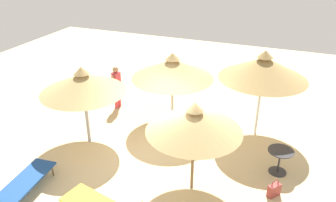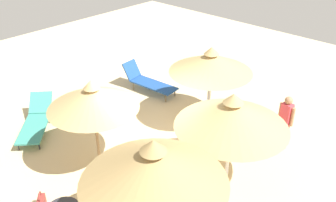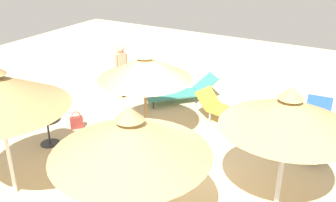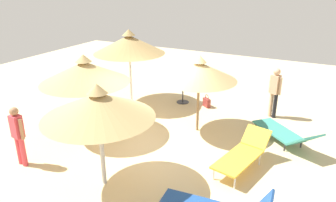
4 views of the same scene
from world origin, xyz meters
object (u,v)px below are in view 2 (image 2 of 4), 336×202
object	(u,v)px
lounge_chair_far_left	(100,104)
person_standing_near_right	(285,119)
parasol_umbrella_edge	(154,166)
lounge_chair_center	(148,81)
parasol_umbrella_front	(93,98)
parasol_umbrella_near_left	(232,114)
lounge_chair_back	(36,120)
parasol_umbrella_far_right	(211,63)

from	to	relation	value
lounge_chair_far_left	person_standing_near_right	world-z (taller)	person_standing_near_right
parasol_umbrella_edge	lounge_chair_center	size ratio (longest dim) A/B	1.29
parasol_umbrella_front	lounge_chair_center	bearing A→B (deg)	27.58
parasol_umbrella_near_left	lounge_chair_back	world-z (taller)	parasol_umbrella_near_left
parasol_umbrella_near_left	parasol_umbrella_far_right	xyz separation A→B (m)	(1.97, 2.09, 0.03)
parasol_umbrella_far_right	person_standing_near_right	size ratio (longest dim) A/B	1.55
person_standing_near_right	parasol_umbrella_edge	bearing A→B (deg)	179.61
parasol_umbrella_near_left	person_standing_near_right	xyz separation A→B (m)	(2.28, -0.30, -1.04)
parasol_umbrella_edge	lounge_chair_back	bearing A→B (deg)	82.24
parasol_umbrella_near_left	lounge_chair_center	bearing A→B (deg)	66.81
parasol_umbrella_edge	lounge_chair_far_left	distance (m)	6.00
parasol_umbrella_front	parasol_umbrella_near_left	bearing A→B (deg)	-60.81
parasol_umbrella_front	parasol_umbrella_far_right	xyz separation A→B (m)	(3.62, -0.87, 0.04)
lounge_chair_center	lounge_chair_far_left	world-z (taller)	lounge_chair_center
parasol_umbrella_far_right	lounge_chair_back	bearing A→B (deg)	138.62
parasol_umbrella_front	lounge_chair_far_left	world-z (taller)	parasol_umbrella_front
parasol_umbrella_near_left	lounge_chair_far_left	bearing A→B (deg)	91.89
parasol_umbrella_near_left	lounge_chair_back	distance (m)	6.13
lounge_chair_back	person_standing_near_right	bearing A→B (deg)	-54.00
parasol_umbrella_edge	lounge_chair_center	world-z (taller)	parasol_umbrella_edge
parasol_umbrella_far_right	lounge_chair_center	bearing A→B (deg)	87.24
lounge_chair_far_left	person_standing_near_right	xyz separation A→B (m)	(2.44, -5.10, 0.49)
parasol_umbrella_edge	person_standing_near_right	bearing A→B (deg)	-0.39
parasol_umbrella_far_right	parasol_umbrella_edge	world-z (taller)	parasol_umbrella_edge
parasol_umbrella_front	lounge_chair_back	xyz separation A→B (m)	(-0.33, 2.61, -1.61)
person_standing_near_right	lounge_chair_center	bearing A→B (deg)	91.92
parasol_umbrella_front	lounge_chair_far_left	xyz separation A→B (m)	(1.49, 1.84, -1.53)
person_standing_near_right	parasol_umbrella_front	bearing A→B (deg)	140.37
parasol_umbrella_far_right	lounge_chair_back	xyz separation A→B (m)	(-3.96, 3.49, -1.64)
parasol_umbrella_far_right	lounge_chair_far_left	bearing A→B (deg)	128.12
parasol_umbrella_near_left	lounge_chair_back	xyz separation A→B (m)	(-1.98, 5.57, -1.62)
parasol_umbrella_far_right	person_standing_near_right	xyz separation A→B (m)	(0.31, -2.39, -1.07)
parasol_umbrella_far_right	person_standing_near_right	bearing A→B (deg)	-82.56
parasol_umbrella_near_left	person_standing_near_right	size ratio (longest dim) A/B	1.66
parasol_umbrella_far_right	parasol_umbrella_front	bearing A→B (deg)	166.48
parasol_umbrella_far_right	person_standing_near_right	distance (m)	2.64
lounge_chair_center	parasol_umbrella_far_right	bearing A→B (deg)	-92.76
lounge_chair_center	person_standing_near_right	size ratio (longest dim) A/B	1.36
lounge_chair_back	lounge_chair_center	bearing A→B (deg)	-9.02
lounge_chair_back	parasol_umbrella_front	bearing A→B (deg)	-82.76
lounge_chair_back	person_standing_near_right	world-z (taller)	person_standing_near_right
lounge_chair_back	parasol_umbrella_edge	bearing A→B (deg)	-97.76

